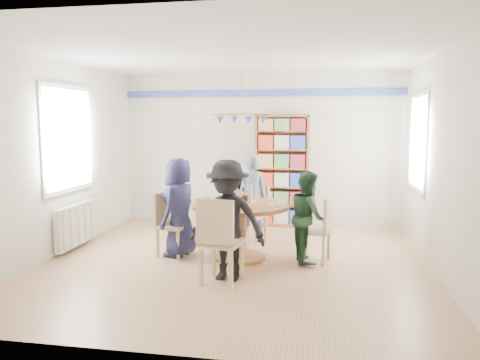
% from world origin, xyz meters
% --- Properties ---
extents(ground, '(5.00, 5.00, 0.00)m').
position_xyz_m(ground, '(0.00, 0.00, 0.00)').
color(ground, tan).
extents(room_shell, '(5.00, 5.00, 5.00)m').
position_xyz_m(room_shell, '(-0.26, 0.87, 1.65)').
color(room_shell, white).
rests_on(room_shell, ground).
extents(radiator, '(0.12, 1.00, 0.60)m').
position_xyz_m(radiator, '(-2.42, 0.30, 0.35)').
color(radiator, silver).
rests_on(radiator, ground).
extents(dining_table, '(1.30, 1.30, 0.75)m').
position_xyz_m(dining_table, '(0.04, 0.21, 0.56)').
color(dining_table, olive).
rests_on(dining_table, ground).
extents(chair_left, '(0.46, 0.46, 0.88)m').
position_xyz_m(chair_left, '(-0.97, 0.20, 0.49)').
color(chair_left, tan).
rests_on(chair_left, ground).
extents(chair_right, '(0.46, 0.46, 0.87)m').
position_xyz_m(chair_right, '(1.10, 0.25, 0.48)').
color(chair_right, tan).
rests_on(chair_right, ground).
extents(chair_far, '(0.50, 0.50, 0.87)m').
position_xyz_m(chair_far, '(0.09, 1.22, 0.48)').
color(chair_far, tan).
rests_on(chair_far, ground).
extents(chair_near, '(0.51, 0.51, 1.00)m').
position_xyz_m(chair_near, '(-0.02, -0.86, 0.55)').
color(chair_near, tan).
rests_on(chair_near, ground).
extents(person_left, '(0.58, 0.75, 1.36)m').
position_xyz_m(person_left, '(-0.81, 0.21, 0.68)').
color(person_left, '#181A36').
rests_on(person_left, ground).
extents(person_right, '(0.56, 0.67, 1.21)m').
position_xyz_m(person_right, '(0.94, 0.23, 0.60)').
color(person_right, '#1A3521').
rests_on(person_right, ground).
extents(person_far, '(0.56, 0.43, 1.36)m').
position_xyz_m(person_far, '(0.05, 1.10, 0.68)').
color(person_far, gray).
rests_on(person_far, ground).
extents(person_near, '(0.99, 0.67, 1.41)m').
position_xyz_m(person_near, '(0.04, -0.65, 0.71)').
color(person_near, black).
rests_on(person_near, ground).
extents(bookshelf, '(0.93, 0.28, 1.96)m').
position_xyz_m(bookshelf, '(0.41, 2.34, 0.97)').
color(bookshelf, brown).
rests_on(bookshelf, ground).
extents(tableware, '(1.09, 1.09, 0.29)m').
position_xyz_m(tableware, '(0.02, 0.24, 0.81)').
color(tableware, white).
rests_on(tableware, dining_table).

